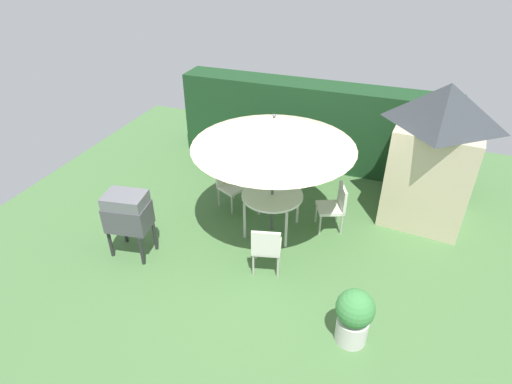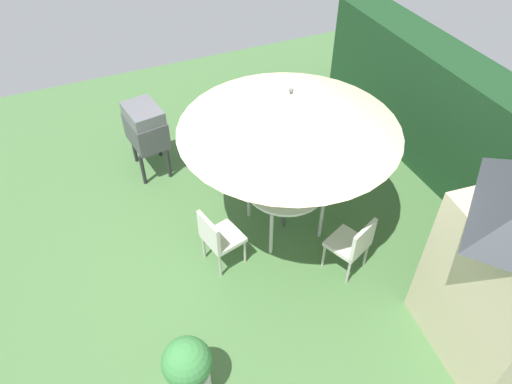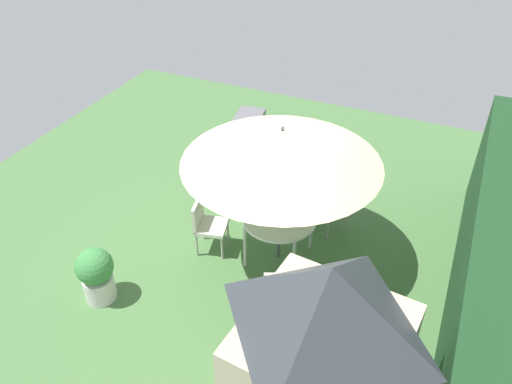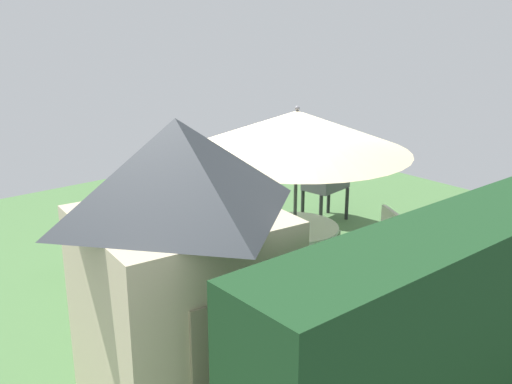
{
  "view_description": "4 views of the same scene",
  "coord_description": "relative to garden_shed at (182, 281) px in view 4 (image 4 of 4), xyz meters",
  "views": [
    {
      "loc": [
        1.87,
        -5.51,
        4.88
      ],
      "look_at": [
        -0.2,
        0.22,
        1.02
      ],
      "focal_mm": 29.69,
      "sensor_mm": 36.0,
      "label": 1
    },
    {
      "loc": [
        4.2,
        -1.69,
        5.15
      ],
      "look_at": [
        0.22,
        0.04,
        1.09
      ],
      "focal_mm": 33.24,
      "sensor_mm": 36.0,
      "label": 2
    },
    {
      "loc": [
        5.5,
        2.67,
        5.53
      ],
      "look_at": [
        -0.22,
        0.12,
        0.98
      ],
      "focal_mm": 35.92,
      "sensor_mm": 36.0,
      "label": 3
    },
    {
      "loc": [
        4.92,
        5.77,
        3.46
      ],
      "look_at": [
        0.09,
        -0.03,
        1.12
      ],
      "focal_mm": 42.44,
      "sensor_mm": 36.0,
      "label": 4
    }
  ],
  "objects": [
    {
      "name": "patio_umbrella",
      "position": [
        -2.61,
        -1.45,
        0.64
      ],
      "size": [
        2.78,
        2.78,
        2.32
      ],
      "color": "#4C4C51",
      "rests_on": "ground"
    },
    {
      "name": "ground_plane",
      "position": [
        -2.59,
        -2.04,
        -1.36
      ],
      "size": [
        11.0,
        11.0,
        0.0
      ],
      "primitive_type": "plane",
      "color": "#47703D"
    },
    {
      "name": "chair_near_shed",
      "position": [
        -2.35,
        -2.55,
        -0.84
      ],
      "size": [
        0.56,
        0.56,
        0.9
      ],
      "color": "silver",
      "rests_on": "ground"
    },
    {
      "name": "patio_table",
      "position": [
        -2.61,
        -1.45,
        -0.65
      ],
      "size": [
        1.11,
        1.11,
        0.79
      ],
      "color": "white",
      "rests_on": "ground"
    },
    {
      "name": "potted_plant_by_shed",
      "position": [
        -0.81,
        -3.45,
        -0.9
      ],
      "size": [
        0.52,
        0.52,
        0.87
      ],
      "color": "silver",
      "rests_on": "ground"
    },
    {
      "name": "bbq_grill",
      "position": [
        -4.67,
        -2.89,
        -0.52
      ],
      "size": [
        0.77,
        0.6,
        1.2
      ],
      "color": "#47474C",
      "rests_on": "ground"
    },
    {
      "name": "garden_shed",
      "position": [
        0.0,
        0.0,
        0.0
      ],
      "size": [
        1.67,
        1.65,
        2.67
      ],
      "color": "#C6B793",
      "rests_on": "ground"
    },
    {
      "name": "chair_far_side",
      "position": [
        -1.55,
        -0.99,
        -0.84
      ],
      "size": [
        0.61,
        0.61,
        0.9
      ],
      "color": "silver",
      "rests_on": "ground"
    },
    {
      "name": "chair_toward_hedge",
      "position": [
        -3.68,
        -0.93,
        -0.84
      ],
      "size": [
        0.62,
        0.62,
        0.9
      ],
      "color": "silver",
      "rests_on": "ground"
    }
  ]
}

